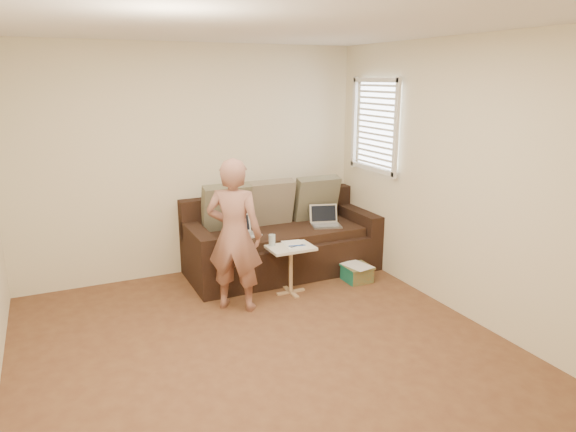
# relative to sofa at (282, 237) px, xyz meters

# --- Properties ---
(floor) EXTENTS (4.50, 4.50, 0.00)m
(floor) POSITION_rel_sofa_xyz_m (-0.90, -1.77, -0.42)
(floor) COLOR brown
(floor) RESTS_ON ground
(ceiling) EXTENTS (4.50, 4.50, 0.00)m
(ceiling) POSITION_rel_sofa_xyz_m (-0.90, -1.77, 2.18)
(ceiling) COLOR white
(ceiling) RESTS_ON wall_back
(wall_back) EXTENTS (4.00, 0.00, 4.00)m
(wall_back) POSITION_rel_sofa_xyz_m (-0.90, 0.48, 0.87)
(wall_back) COLOR beige
(wall_back) RESTS_ON ground
(wall_front) EXTENTS (4.00, 0.00, 4.00)m
(wall_front) POSITION_rel_sofa_xyz_m (-0.90, -4.03, 0.87)
(wall_front) COLOR beige
(wall_front) RESTS_ON ground
(wall_right) EXTENTS (0.00, 4.50, 4.50)m
(wall_right) POSITION_rel_sofa_xyz_m (1.10, -1.77, 0.87)
(wall_right) COLOR beige
(wall_right) RESTS_ON ground
(window_blinds) EXTENTS (0.12, 0.88, 1.08)m
(window_blinds) POSITION_rel_sofa_xyz_m (1.05, -0.27, 1.28)
(window_blinds) COLOR white
(window_blinds) RESTS_ON wall_right
(sofa) EXTENTS (2.20, 0.95, 0.85)m
(sofa) POSITION_rel_sofa_xyz_m (0.00, 0.00, 0.00)
(sofa) COLOR black
(sofa) RESTS_ON ground
(pillow_left) EXTENTS (0.55, 0.29, 0.57)m
(pillow_left) POSITION_rel_sofa_xyz_m (-0.60, 0.23, 0.37)
(pillow_left) COLOR #605B46
(pillow_left) RESTS_ON sofa
(pillow_mid) EXTENTS (0.55, 0.27, 0.57)m
(pillow_mid) POSITION_rel_sofa_xyz_m (-0.05, 0.22, 0.37)
(pillow_mid) COLOR #716650
(pillow_mid) RESTS_ON sofa
(pillow_right) EXTENTS (0.55, 0.28, 0.57)m
(pillow_right) POSITION_rel_sofa_xyz_m (0.55, 0.20, 0.37)
(pillow_right) COLOR #605B46
(pillow_right) RESTS_ON sofa
(laptop_silver) EXTENTS (0.39, 0.33, 0.22)m
(laptop_silver) POSITION_rel_sofa_xyz_m (0.52, -0.12, 0.10)
(laptop_silver) COLOR #B7BABC
(laptop_silver) RESTS_ON sofa
(laptop_white) EXTENTS (0.36, 0.31, 0.22)m
(laptop_white) POSITION_rel_sofa_xyz_m (-0.48, -0.09, 0.10)
(laptop_white) COLOR white
(laptop_white) RESTS_ON sofa
(person) EXTENTS (0.67, 0.63, 1.51)m
(person) POSITION_rel_sofa_xyz_m (-0.83, -0.73, 0.33)
(person) COLOR #965552
(person) RESTS_ON ground
(side_table) EXTENTS (0.47, 0.33, 0.52)m
(side_table) POSITION_rel_sofa_xyz_m (-0.18, -0.62, -0.16)
(side_table) COLOR silver
(side_table) RESTS_ON ground
(drinking_glass) EXTENTS (0.07, 0.07, 0.12)m
(drinking_glass) POSITION_rel_sofa_xyz_m (-0.35, -0.51, 0.16)
(drinking_glass) COLOR silver
(drinking_glass) RESTS_ON side_table
(scissors) EXTENTS (0.19, 0.12, 0.02)m
(scissors) POSITION_rel_sofa_xyz_m (-0.12, -0.65, 0.10)
(scissors) COLOR silver
(scissors) RESTS_ON side_table
(paper_on_table) EXTENTS (0.25, 0.33, 0.00)m
(paper_on_table) POSITION_rel_sofa_xyz_m (-0.12, -0.58, 0.10)
(paper_on_table) COLOR white
(paper_on_table) RESTS_ON side_table
(striped_box) EXTENTS (0.30, 0.30, 0.19)m
(striped_box) POSITION_rel_sofa_xyz_m (0.64, -0.64, -0.33)
(striped_box) COLOR #B8551B
(striped_box) RESTS_ON ground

